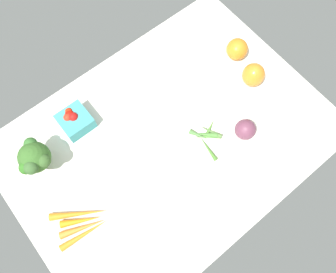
{
  "coord_description": "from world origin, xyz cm",
  "views": [
    {
      "loc": [
        24.11,
        29.81,
        105.17
      ],
      "look_at": [
        0.0,
        0.0,
        4.0
      ],
      "focal_mm": 35.6,
      "sensor_mm": 36.0,
      "label": 1
    }
  ],
  "objects_px": {
    "broccoli_head": "(34,158)",
    "bell_pepper_orange": "(253,75)",
    "red_onion_near_basket": "(245,130)",
    "carrot_bunch": "(81,223)",
    "okra_pile": "(206,136)",
    "heirloom_tomato_orange": "(237,49)",
    "berry_basket": "(75,120)"
  },
  "relations": [
    {
      "from": "broccoli_head",
      "to": "bell_pepper_orange",
      "type": "height_order",
      "value": "broccoli_head"
    },
    {
      "from": "red_onion_near_basket",
      "to": "carrot_bunch",
      "type": "bearing_deg",
      "value": -9.03
    },
    {
      "from": "okra_pile",
      "to": "heirloom_tomato_orange",
      "type": "xyz_separation_m",
      "value": [
        -0.29,
        -0.17,
        0.03
      ]
    },
    {
      "from": "heirloom_tomato_orange",
      "to": "carrot_bunch",
      "type": "height_order",
      "value": "heirloom_tomato_orange"
    },
    {
      "from": "okra_pile",
      "to": "bell_pepper_orange",
      "type": "height_order",
      "value": "bell_pepper_orange"
    },
    {
      "from": "bell_pepper_orange",
      "to": "carrot_bunch",
      "type": "relative_size",
      "value": 0.49
    },
    {
      "from": "red_onion_near_basket",
      "to": "heirloom_tomato_orange",
      "type": "bearing_deg",
      "value": -128.03
    },
    {
      "from": "red_onion_near_basket",
      "to": "carrot_bunch",
      "type": "distance_m",
      "value": 0.59
    },
    {
      "from": "okra_pile",
      "to": "broccoli_head",
      "type": "height_order",
      "value": "broccoli_head"
    },
    {
      "from": "bell_pepper_orange",
      "to": "heirloom_tomato_orange",
      "type": "bearing_deg",
      "value": -105.51
    },
    {
      "from": "okra_pile",
      "to": "heirloom_tomato_orange",
      "type": "distance_m",
      "value": 0.34
    },
    {
      "from": "red_onion_near_basket",
      "to": "heirloom_tomato_orange",
      "type": "height_order",
      "value": "heirloom_tomato_orange"
    },
    {
      "from": "broccoli_head",
      "to": "red_onion_near_basket",
      "type": "height_order",
      "value": "broccoli_head"
    },
    {
      "from": "okra_pile",
      "to": "red_onion_near_basket",
      "type": "xyz_separation_m",
      "value": [
        -0.1,
        0.07,
        0.03
      ]
    },
    {
      "from": "bell_pepper_orange",
      "to": "carrot_bunch",
      "type": "height_order",
      "value": "bell_pepper_orange"
    },
    {
      "from": "bell_pepper_orange",
      "to": "carrot_bunch",
      "type": "distance_m",
      "value": 0.74
    },
    {
      "from": "berry_basket",
      "to": "okra_pile",
      "type": "bearing_deg",
      "value": 134.95
    },
    {
      "from": "bell_pepper_orange",
      "to": "broccoli_head",
      "type": "bearing_deg",
      "value": -14.95
    },
    {
      "from": "okra_pile",
      "to": "heirloom_tomato_orange",
      "type": "bearing_deg",
      "value": -149.54
    },
    {
      "from": "carrot_bunch",
      "to": "broccoli_head",
      "type": "bearing_deg",
      "value": -91.48
    },
    {
      "from": "red_onion_near_basket",
      "to": "carrot_bunch",
      "type": "xyz_separation_m",
      "value": [
        0.58,
        -0.09,
        -0.02
      ]
    },
    {
      "from": "carrot_bunch",
      "to": "okra_pile",
      "type": "bearing_deg",
      "value": 177.23
    },
    {
      "from": "red_onion_near_basket",
      "to": "okra_pile",
      "type": "bearing_deg",
      "value": -33.65
    },
    {
      "from": "okra_pile",
      "to": "broccoli_head",
      "type": "distance_m",
      "value": 0.54
    },
    {
      "from": "okra_pile",
      "to": "heirloom_tomato_orange",
      "type": "relative_size",
      "value": 1.74
    },
    {
      "from": "okra_pile",
      "to": "berry_basket",
      "type": "xyz_separation_m",
      "value": [
        0.31,
        -0.31,
        0.02
      ]
    },
    {
      "from": "berry_basket",
      "to": "red_onion_near_basket",
      "type": "height_order",
      "value": "red_onion_near_basket"
    },
    {
      "from": "broccoli_head",
      "to": "red_onion_near_basket",
      "type": "distance_m",
      "value": 0.66
    },
    {
      "from": "red_onion_near_basket",
      "to": "bell_pepper_orange",
      "type": "relative_size",
      "value": 0.78
    },
    {
      "from": "okra_pile",
      "to": "berry_basket",
      "type": "relative_size",
      "value": 1.37
    },
    {
      "from": "red_onion_near_basket",
      "to": "bell_pepper_orange",
      "type": "height_order",
      "value": "bell_pepper_orange"
    },
    {
      "from": "bell_pepper_orange",
      "to": "red_onion_near_basket",
      "type": "bearing_deg",
      "value": 39.04
    }
  ]
}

